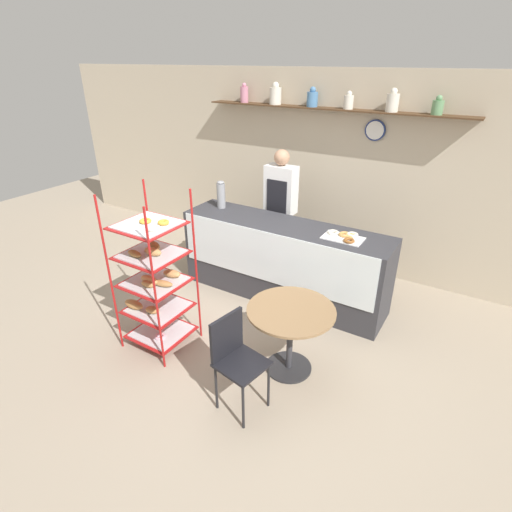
{
  "coord_description": "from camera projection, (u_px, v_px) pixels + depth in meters",
  "views": [
    {
      "loc": [
        2.05,
        -2.99,
        2.81
      ],
      "look_at": [
        0.0,
        0.35,
        0.85
      ],
      "focal_mm": 28.0,
      "sensor_mm": 36.0,
      "label": 1
    }
  ],
  "objects": [
    {
      "name": "back_wall",
      "position": [
        328.0,
        171.0,
        5.62
      ],
      "size": [
        10.0,
        0.3,
        2.7
      ],
      "color": "beige",
      "rests_on": "ground_plane"
    },
    {
      "name": "display_counter",
      "position": [
        283.0,
        261.0,
        5.03
      ],
      "size": [
        2.64,
        0.65,
        1.0
      ],
      "color": "#333338",
      "rests_on": "ground_plane"
    },
    {
      "name": "donut_tray_counter",
      "position": [
        345.0,
        236.0,
        4.44
      ],
      "size": [
        0.44,
        0.29,
        0.05
      ],
      "color": "white",
      "rests_on": "display_counter"
    },
    {
      "name": "pastry_rack",
      "position": [
        154.0,
        281.0,
        4.07
      ],
      "size": [
        0.63,
        0.61,
        1.71
      ],
      "color": "#A51919",
      "rests_on": "ground_plane"
    },
    {
      "name": "ground_plane",
      "position": [
        240.0,
        336.0,
        4.49
      ],
      "size": [
        14.0,
        14.0,
        0.0
      ],
      "primitive_type": "plane",
      "color": "gray"
    },
    {
      "name": "person_worker",
      "position": [
        280.0,
        209.0,
        5.39
      ],
      "size": [
        0.41,
        0.23,
        1.77
      ],
      "color": "#282833",
      "rests_on": "ground_plane"
    },
    {
      "name": "coffee_carafe",
      "position": [
        221.0,
        195.0,
        5.27
      ],
      "size": [
        0.11,
        0.11,
        0.37
      ],
      "color": "gray",
      "rests_on": "display_counter"
    },
    {
      "name": "cafe_chair",
      "position": [
        235.0,
        353.0,
        3.38
      ],
      "size": [
        0.44,
        0.44,
        0.9
      ],
      "rotation": [
        0.0,
        0.0,
        7.67
      ],
      "color": "black",
      "rests_on": "ground_plane"
    },
    {
      "name": "cafe_table",
      "position": [
        291.0,
        324.0,
        3.79
      ],
      "size": [
        0.84,
        0.84,
        0.71
      ],
      "color": "#262628",
      "rests_on": "ground_plane"
    }
  ]
}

